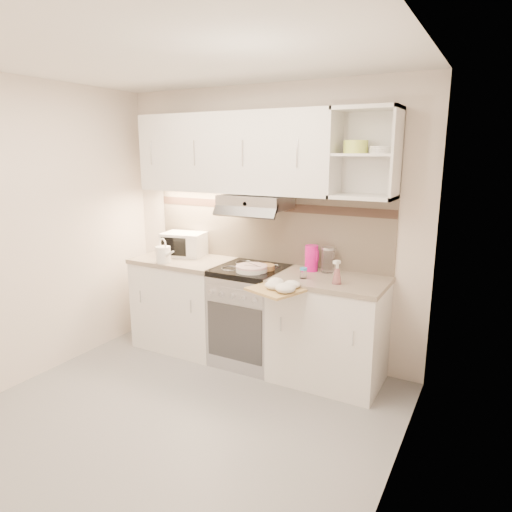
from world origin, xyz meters
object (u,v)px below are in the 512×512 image
at_px(microwave, 184,244).
at_px(plate_stack, 252,268).
at_px(electric_range, 251,315).
at_px(watering_can, 164,254).
at_px(cutting_board, 275,290).
at_px(spray_bottle, 337,274).
at_px(glass_jar, 328,260).
at_px(pink_pitcher, 312,258).

relative_size(microwave, plate_stack, 1.65).
relative_size(electric_range, plate_stack, 3.28).
relative_size(microwave, watering_can, 1.71).
relative_size(electric_range, microwave, 1.98).
bearing_deg(watering_can, cutting_board, 13.30).
height_order(microwave, spray_bottle, microwave).
distance_m(plate_stack, glass_jar, 0.66).
relative_size(pink_pitcher, cutting_board, 0.61).
height_order(plate_stack, pink_pitcher, pink_pitcher).
xyz_separation_m(glass_jar, spray_bottle, (0.18, -0.30, -0.03)).
height_order(watering_can, pink_pitcher, watering_can).
bearing_deg(watering_can, pink_pitcher, 37.67).
height_order(spray_bottle, cutting_board, spray_bottle).
height_order(electric_range, cutting_board, electric_range).
bearing_deg(watering_can, plate_stack, 29.05).
bearing_deg(plate_stack, spray_bottle, -0.74).
height_order(electric_range, plate_stack, plate_stack).
distance_m(watering_can, plate_stack, 0.89).
distance_m(electric_range, spray_bottle, 1.00).
bearing_deg(electric_range, cutting_board, -42.52).
distance_m(plate_stack, pink_pitcher, 0.53).
xyz_separation_m(microwave, pink_pitcher, (1.35, 0.04, -0.00)).
bearing_deg(microwave, electric_range, -19.29).
distance_m(spray_bottle, cutting_board, 0.50).
height_order(microwave, cutting_board, microwave).
distance_m(electric_range, watering_can, 0.99).
bearing_deg(plate_stack, microwave, 165.68).
height_order(electric_range, glass_jar, glass_jar).
relative_size(watering_can, spray_bottle, 1.31).
bearing_deg(watering_can, glass_jar, 37.08).
bearing_deg(glass_jar, electric_range, -165.12).
height_order(watering_can, plate_stack, watering_can).
bearing_deg(cutting_board, watering_can, -169.20).
bearing_deg(glass_jar, watering_can, -164.79).
xyz_separation_m(pink_pitcher, cutting_board, (-0.07, -0.56, -0.14)).
distance_m(watering_can, spray_bottle, 1.65).
distance_m(pink_pitcher, cutting_board, 0.59).
bearing_deg(plate_stack, glass_jar, 26.09).
relative_size(plate_stack, pink_pitcher, 1.21).
distance_m(watering_can, pink_pitcher, 1.38).
xyz_separation_m(plate_stack, spray_bottle, (0.77, -0.01, 0.05)).
bearing_deg(plate_stack, watering_can, -172.82).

